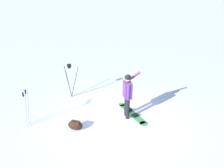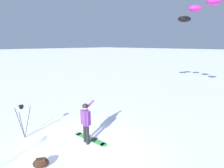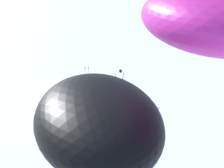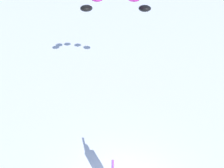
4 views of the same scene
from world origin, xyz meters
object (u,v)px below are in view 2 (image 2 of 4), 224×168
Objects in this scene: snowboarder at (86,119)px; gear_bag_large at (41,163)px; snowboard at (90,139)px; traction_kite at (213,9)px; camera_tripod at (22,115)px.

gear_bag_large is (0.08, -1.95, -0.87)m from snowboarder.
snowboarder is 1.05m from snowboard.
gear_bag_large is at bearing -97.10° from traction_kite.
camera_tripod is (-2.34, 0.35, 0.88)m from gear_bag_large.
snowboard is at bearing 110.40° from snowboarder.
snowboarder is 2.13m from gear_bag_large.
snowboarder is 2.90× the size of gear_bag_large.
snowboarder reaches higher than gear_bag_large.
snowboard is 0.35× the size of traction_kite.
snowboarder is at bearing 35.33° from camera_tripod.
camera_tripod is (-2.26, -1.60, 0.02)m from snowboarder.
camera_tripod reaches higher than gear_bag_large.
gear_bag_large is (0.18, -2.21, 0.14)m from snowboard.
snowboarder is at bearing -98.97° from traction_kite.
traction_kite is 8.45× the size of gear_bag_large.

